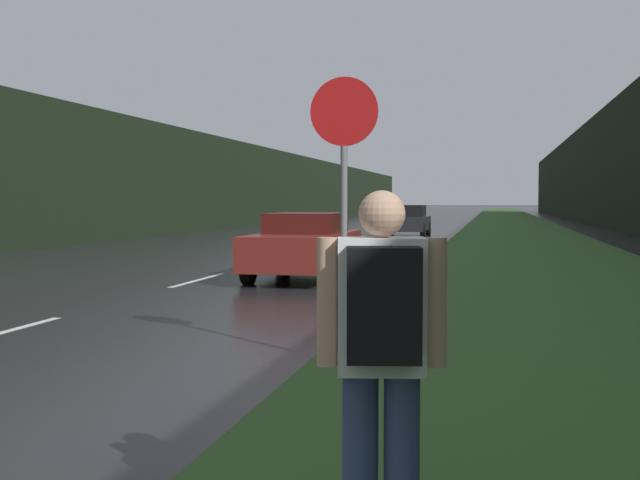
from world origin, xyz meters
The scene contains 11 objects.
grass_verge centered at (7.16, 40.00, 0.01)m, with size 6.00×240.00×0.02m, color #2D5123.
lane_stripe_c centered at (0.00, 15.18, 0.00)m, with size 0.12×3.00×0.01m, color silver.
lane_stripe_d centered at (0.00, 22.18, 0.00)m, with size 0.12×3.00×0.01m, color silver.
lane_stripe_e centered at (0.00, 29.18, 0.00)m, with size 0.12×3.00×0.01m, color silver.
lane_stripe_f centered at (0.00, 36.18, 0.00)m, with size 0.12×3.00×0.01m, color silver.
treeline_far_side centered at (-10.16, 50.00, 2.63)m, with size 2.00×140.00×5.26m, color black.
treeline_near_side centered at (13.16, 50.00, 3.56)m, with size 2.00×140.00×7.12m, color black.
stop_sign centered at (4.51, 7.46, 1.78)m, with size 0.69×0.07×2.89m.
hitchhiker_with_backpack centered at (5.50, 3.09, 0.97)m, with size 0.58×0.46×1.70m.
car_passing_near centered at (2.08, 15.95, 0.71)m, with size 1.83×4.28×1.39m.
car_passing_far centered at (2.08, 36.01, 0.73)m, with size 1.94×4.65×1.44m.
Camera 1 is at (6.00, -0.47, 1.65)m, focal length 45.00 mm.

